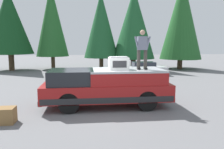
{
  "coord_description": "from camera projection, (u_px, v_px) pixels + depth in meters",
  "views": [
    {
      "loc": [
        -9.47,
        0.67,
        2.78
      ],
      "look_at": [
        0.79,
        -0.54,
        1.35
      ],
      "focal_mm": 36.37,
      "sensor_mm": 36.0,
      "label": 1
    }
  ],
  "objects": [
    {
      "name": "conifer_right",
      "position": [
        9.0,
        22.0,
        22.63
      ],
      "size": [
        4.52,
        4.52,
        8.14
      ],
      "color": "#4C3826",
      "rests_on": "ground"
    },
    {
      "name": "wooden_crate",
      "position": [
        7.0,
        115.0,
        7.91
      ],
      "size": [
        0.56,
        0.56,
        0.56
      ],
      "primitive_type": "cube",
      "color": "olive",
      "rests_on": "ground"
    },
    {
      "name": "conifer_center_right",
      "position": [
        52.0,
        20.0,
        23.85
      ],
      "size": [
        3.4,
        3.4,
        8.93
      ],
      "color": "#4C3826",
      "rests_on": "ground"
    },
    {
      "name": "compressor_unit",
      "position": [
        119.0,
        63.0,
        9.74
      ],
      "size": [
        0.65,
        0.84,
        0.56
      ],
      "color": "white",
      "rests_on": "pickup_truck"
    },
    {
      "name": "ground_plane",
      "position": [
        102.0,
        108.0,
        9.77
      ],
      "size": [
        90.0,
        90.0,
        0.0
      ],
      "primitive_type": "plane",
      "color": "slate"
    },
    {
      "name": "parked_car_silver",
      "position": [
        143.0,
        69.0,
        19.8
      ],
      "size": [
        1.64,
        4.1,
        1.16
      ],
      "color": "silver",
      "rests_on": "ground"
    },
    {
      "name": "conifer_left",
      "position": [
        134.0,
        24.0,
        23.7
      ],
      "size": [
        4.47,
        4.47,
        8.42
      ],
      "color": "#4C3826",
      "rests_on": "ground"
    },
    {
      "name": "pickup_truck",
      "position": [
        107.0,
        87.0,
        9.96
      ],
      "size": [
        2.01,
        5.54,
        1.65
      ],
      "color": "maroon",
      "rests_on": "ground"
    },
    {
      "name": "person_on_truck_bed",
      "position": [
        142.0,
        49.0,
        9.73
      ],
      "size": [
        0.29,
        0.72,
        1.69
      ],
      "color": "#423D38",
      "rests_on": "pickup_truck"
    },
    {
      "name": "conifer_far_left",
      "position": [
        182.0,
        18.0,
        24.07
      ],
      "size": [
        4.41,
        4.41,
        9.7
      ],
      "color": "#4C3826",
      "rests_on": "ground"
    },
    {
      "name": "conifer_center_left",
      "position": [
        101.0,
        25.0,
        23.55
      ],
      "size": [
        3.6,
        3.6,
        8.04
      ],
      "color": "#4C3826",
      "rests_on": "ground"
    }
  ]
}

